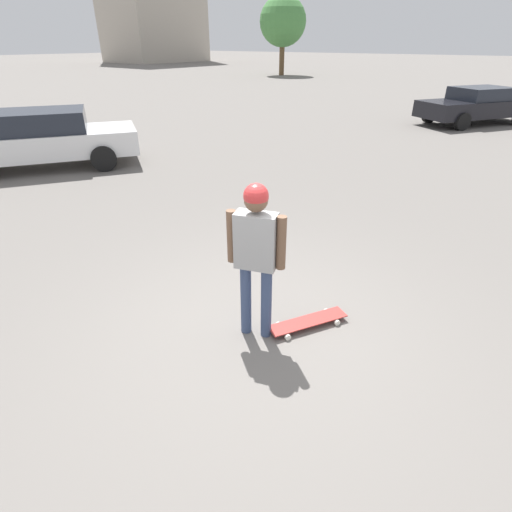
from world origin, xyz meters
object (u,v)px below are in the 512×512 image
object	(u,v)px
person	(256,245)
car_parked_far	(477,105)
skateboard	(308,322)
car_parked_near	(40,139)

from	to	relation	value
person	car_parked_far	distance (m)	15.53
skateboard	car_parked_far	world-z (taller)	car_parked_far
skateboard	car_parked_near	size ratio (longest dim) A/B	0.19
person	skateboard	xyz separation A→B (m)	(0.40, 0.45, -1.05)
skateboard	car_parked_near	distance (m)	8.99
skateboard	car_parked_far	size ratio (longest dim) A/B	0.19
person	skateboard	world-z (taller)	person
car_parked_near	car_parked_far	bearing A→B (deg)	-176.23
skateboard	car_parked_near	world-z (taller)	car_parked_near
person	skateboard	size ratio (longest dim) A/B	1.88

